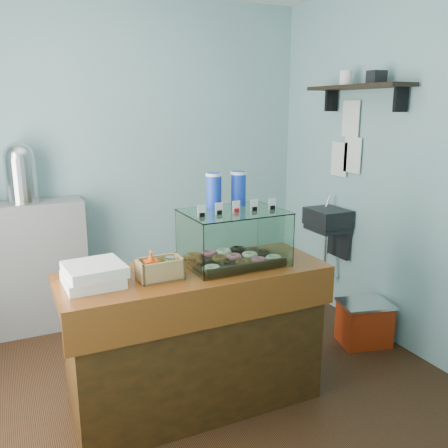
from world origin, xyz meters
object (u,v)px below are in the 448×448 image
counter (196,338)px  coffee_urn (20,171)px  red_cooler (364,323)px  display_case (232,235)px

counter → coffee_urn: coffee_urn is taller
red_cooler → counter: bearing=-159.0°
counter → display_case: size_ratio=2.61×
display_case → red_cooler: 1.54m
counter → display_case: display_case is taller
counter → red_cooler: 1.55m
counter → red_cooler: counter is taller
counter → display_case: bearing=12.1°
coffee_urn → counter: bearing=-61.4°
display_case → red_cooler: bearing=4.6°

